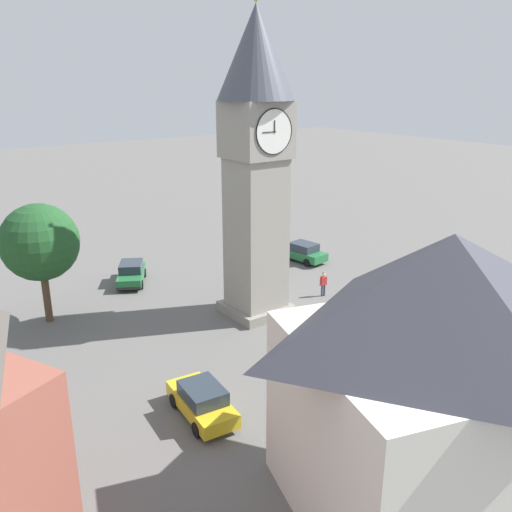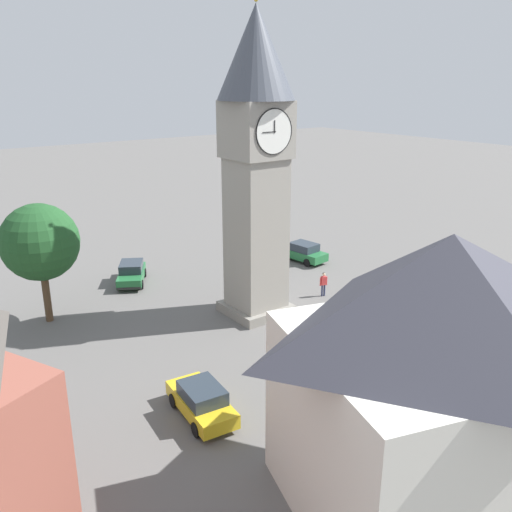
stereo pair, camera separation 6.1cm
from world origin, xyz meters
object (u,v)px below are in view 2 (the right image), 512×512
clock_tower (256,143)px  tree (40,243)px  car_blue_kerb (201,401)px  car_red_corner (303,252)px  road_sign (366,296)px  building_shop_left (437,377)px  car_silver_kerb (476,370)px  pedestrian (324,282)px  car_white_side (132,273)px

clock_tower → tree: size_ratio=2.50×
car_blue_kerb → car_red_corner: (-17.72, -13.40, 0.00)m
clock_tower → car_blue_kerb: (8.55, 7.48, -9.87)m
car_red_corner → road_sign: road_sign is taller
car_blue_kerb → building_shop_left: 10.58m
car_silver_kerb → tree: size_ratio=0.61×
car_silver_kerb → building_shop_left: building_shop_left is taller
building_shop_left → road_sign: building_shop_left is taller
clock_tower → building_shop_left: 18.16m
car_blue_kerb → pedestrian: pedestrian is taller
car_silver_kerb → car_white_side: size_ratio=1.01×
car_white_side → pedestrian: size_ratio=2.61×
car_red_corner → car_white_side: size_ratio=0.98×
car_blue_kerb → car_silver_kerb: size_ratio=0.96×
road_sign → tree: bearing=-38.6°
clock_tower → building_shop_left: clock_tower is taller
car_white_side → pedestrian: 13.86m
car_blue_kerb → car_white_side: (-4.44, -17.07, 0.00)m
pedestrian → road_sign: (1.20, 4.85, 0.89)m
car_blue_kerb → car_white_side: bearing=-104.6°
car_red_corner → tree: 20.54m
car_silver_kerb → building_shop_left: bearing=21.5°
clock_tower → road_sign: clock_tower is taller
car_white_side → road_sign: bearing=118.8°
tree → car_blue_kerb: bearing=99.5°
car_red_corner → pedestrian: size_ratio=2.55×
car_silver_kerb → tree: 24.78m
car_silver_kerb → road_sign: size_ratio=1.59×
road_sign → car_silver_kerb: bearing=84.7°
car_blue_kerb → road_sign: (-12.67, -2.07, 1.14)m
car_blue_kerb → road_sign: road_sign is taller
car_white_side → tree: size_ratio=0.60×
car_white_side → pedestrian: (-9.43, 10.15, 0.25)m
pedestrian → tree: (16.23, -7.16, 4.00)m
clock_tower → car_red_corner: (-9.17, -5.93, -9.87)m
car_red_corner → car_silver_kerb: bearing=73.2°
car_white_side → pedestrian: bearing=132.9°
car_silver_kerb → building_shop_left: (8.44, 3.33, 4.24)m
car_white_side → tree: tree is taller
car_blue_kerb → car_silver_kerb: (-11.95, 5.70, 0.00)m
tree → pedestrian: bearing=156.2°
pedestrian → road_sign: bearing=76.1°
car_red_corner → pedestrian: bearing=59.3°
tree → clock_tower: bearing=148.8°
car_silver_kerb → car_red_corner: size_ratio=1.03×
clock_tower → tree: (10.91, -6.60, -5.62)m
building_shop_left → road_sign: 14.72m
car_red_corner → pedestrian: pedestrian is taller
pedestrian → road_sign: road_sign is taller
clock_tower → car_white_side: size_ratio=4.14×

